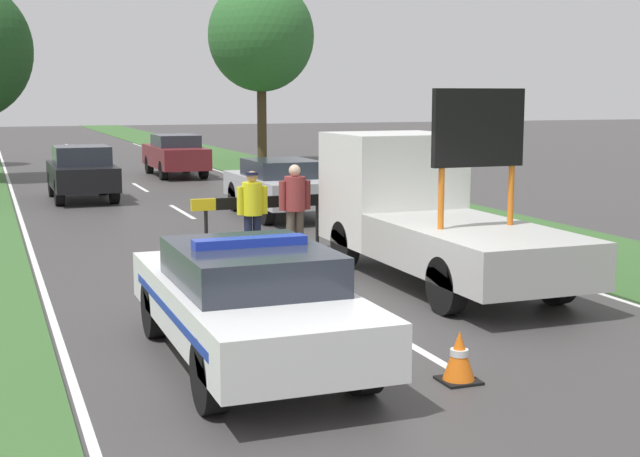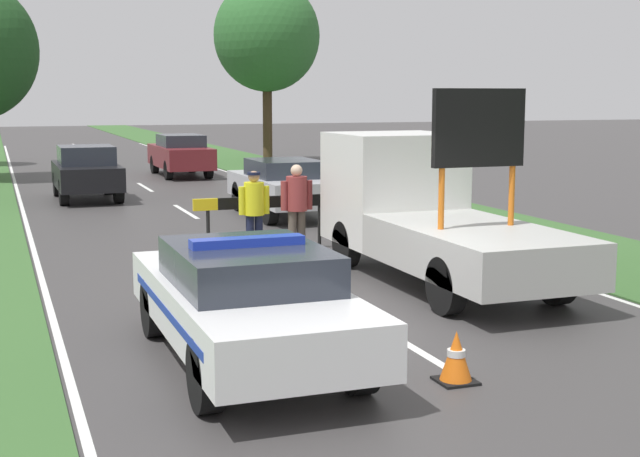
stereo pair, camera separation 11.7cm
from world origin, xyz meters
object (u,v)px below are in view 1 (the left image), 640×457
at_px(work_truck, 423,210).
at_px(queued_car_wagon_maroon, 175,154).
at_px(traffic_cone_behind_barrier, 459,357).
at_px(traffic_cone_near_truck, 269,260).
at_px(pedestrian_civilian, 295,203).
at_px(roadside_tree_mid_left, 261,36).
at_px(police_officer, 252,207).
at_px(traffic_cone_near_police, 280,283).
at_px(queued_car_sedan_silver, 280,186).
at_px(traffic_cone_centre_front, 168,267).
at_px(queued_car_sedan_black, 82,172).
at_px(police_car, 248,299).
at_px(road_barrier, 263,206).

height_order(work_truck, queued_car_wagon_maroon, work_truck).
bearing_deg(traffic_cone_behind_barrier, traffic_cone_near_truck, 92.03).
bearing_deg(work_truck, pedestrian_civilian, -62.54).
distance_m(queued_car_wagon_maroon, roadside_tree_mid_left, 8.67).
xyz_separation_m(work_truck, pedestrian_civilian, (-1.38, 2.55, -0.10)).
relative_size(police_officer, traffic_cone_near_police, 2.95).
distance_m(pedestrian_civilian, queued_car_sedan_silver, 5.61).
xyz_separation_m(traffic_cone_near_police, traffic_cone_centre_front, (-1.34, 1.68, 0.02)).
bearing_deg(queued_car_sedan_black, pedestrian_civilian, 104.68).
xyz_separation_m(queued_car_sedan_black, queued_car_wagon_maroon, (4.09, 6.69, 0.01)).
xyz_separation_m(traffic_cone_near_police, queued_car_wagon_maroon, (2.69, 20.88, 0.54)).
height_order(police_car, road_barrier, police_car).
xyz_separation_m(road_barrier, traffic_cone_near_truck, (-0.60, -2.29, -0.61)).
bearing_deg(traffic_cone_near_police, traffic_cone_centre_front, 128.63).
bearing_deg(queued_car_sedan_black, queued_car_wagon_maroon, -121.40).
relative_size(traffic_cone_behind_barrier, queued_car_wagon_maroon, 0.12).
relative_size(queued_car_sedan_black, roadside_tree_mid_left, 0.49).
xyz_separation_m(police_officer, queued_car_sedan_silver, (2.29, 5.37, -0.20)).
distance_m(road_barrier, traffic_cone_near_police, 4.26).
relative_size(police_officer, pedestrian_civilian, 0.94).
bearing_deg(pedestrian_civilian, traffic_cone_centre_front, -147.31).
relative_size(traffic_cone_near_police, queued_car_wagon_maroon, 0.12).
distance_m(traffic_cone_near_police, traffic_cone_near_truck, 1.85).
height_order(road_barrier, roadside_tree_mid_left, roadside_tree_mid_left).
height_order(pedestrian_civilian, queued_car_sedan_silver, pedestrian_civilian).
distance_m(traffic_cone_near_truck, roadside_tree_mid_left, 25.93).
distance_m(traffic_cone_behind_barrier, queued_car_sedan_silver, 13.33).
relative_size(police_car, queued_car_wagon_maroon, 1.02).
relative_size(police_car, pedestrian_civilian, 2.75).
xyz_separation_m(queued_car_sedan_silver, roadside_tree_mid_left, (4.80, 17.26, 4.82)).
xyz_separation_m(pedestrian_civilian, queued_car_sedan_black, (-2.81, 10.74, -0.21)).
bearing_deg(traffic_cone_behind_barrier, roadside_tree_mid_left, 76.87).
height_order(traffic_cone_near_truck, queued_car_wagon_maroon, queued_car_wagon_maroon).
xyz_separation_m(road_barrier, queued_car_sedan_silver, (1.90, 4.75, -0.12)).
bearing_deg(traffic_cone_centre_front, queued_car_sedan_silver, 59.46).
bearing_deg(police_car, roadside_tree_mid_left, 67.50).
xyz_separation_m(police_officer, traffic_cone_near_truck, (-0.21, -1.67, -0.69)).
height_order(road_barrier, queued_car_sedan_silver, queued_car_sedan_silver).
height_order(road_barrier, traffic_cone_near_police, road_barrier).
distance_m(traffic_cone_centre_front, queued_car_wagon_maroon, 19.63).
bearing_deg(police_car, police_officer, 67.94).
distance_m(traffic_cone_behind_barrier, queued_car_wagon_maroon, 25.24).
relative_size(police_car, work_truck, 0.81).
distance_m(work_truck, pedestrian_civilian, 2.90).
bearing_deg(queued_car_sedan_silver, pedestrian_civilian, 74.77).
distance_m(traffic_cone_behind_barrier, queued_car_sedan_black, 18.57).
bearing_deg(queued_car_sedan_black, road_barrier, 103.30).
height_order(work_truck, traffic_cone_near_police, work_truck).
relative_size(police_car, queued_car_sedan_black, 1.22).
distance_m(traffic_cone_near_truck, queued_car_sedan_black, 12.52).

